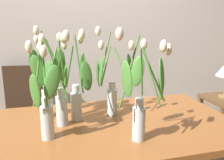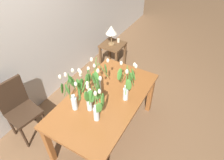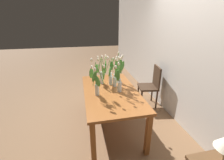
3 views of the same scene
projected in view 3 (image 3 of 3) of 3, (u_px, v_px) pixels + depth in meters
name	position (u px, v px, depth m)	size (l,w,h in m)	color
ground_plane	(111.00, 126.00, 2.90)	(18.00, 18.00, 0.00)	brown
room_wall_rear	(186.00, 52.00, 2.66)	(9.00, 0.10, 2.70)	beige
dining_table	(111.00, 95.00, 2.66)	(1.60, 0.90, 0.74)	brown
tulip_vase_0	(119.00, 70.00, 2.88)	(0.26, 0.16, 0.59)	silver
tulip_vase_1	(97.00, 82.00, 2.37)	(0.29, 0.25, 0.58)	silver
tulip_vase_2	(115.00, 75.00, 2.72)	(0.21, 0.24, 0.57)	silver
tulip_vase_3	(111.00, 73.00, 2.82)	(0.19, 0.28, 0.54)	silver
tulip_vase_4	(119.00, 80.00, 2.52)	(0.26, 0.15, 0.58)	silver
tulip_vase_5	(101.00, 72.00, 2.83)	(0.22, 0.22, 0.57)	silver
dining_chair	(152.00, 84.00, 3.43)	(0.46, 0.46, 0.93)	#382619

